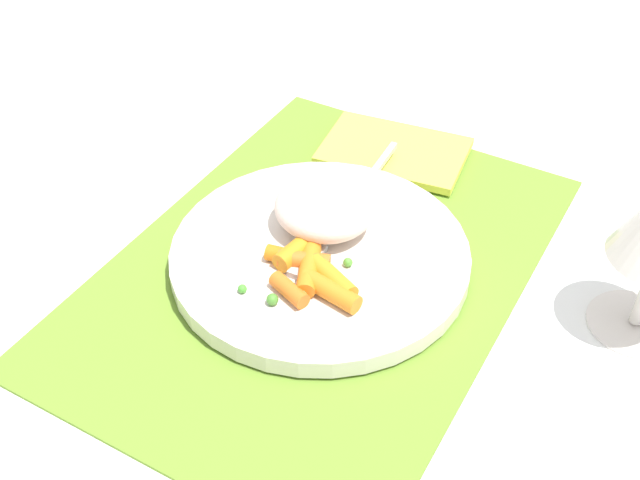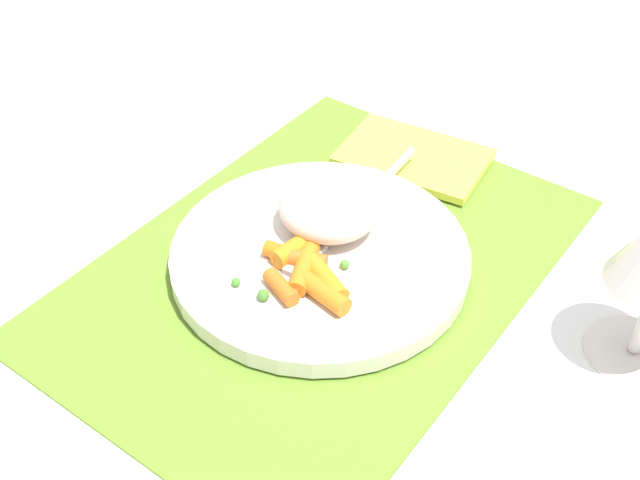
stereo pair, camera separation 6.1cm
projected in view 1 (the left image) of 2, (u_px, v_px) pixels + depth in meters
ground_plane at (320, 268)px, 0.71m from camera, size 2.40×2.40×0.00m
placemat at (320, 266)px, 0.70m from camera, size 0.46×0.32×0.01m
plate at (320, 256)px, 0.70m from camera, size 0.25×0.25×0.02m
rice_mound at (324, 208)px, 0.70m from camera, size 0.08×0.09×0.04m
carrot_portion at (310, 270)px, 0.66m from camera, size 0.08×0.10×0.02m
pea_scatter at (307, 281)px, 0.66m from camera, size 0.08×0.07×0.01m
fork at (340, 219)px, 0.72m from camera, size 0.21×0.03×0.01m
napkin at (394, 151)px, 0.82m from camera, size 0.11×0.15×0.01m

